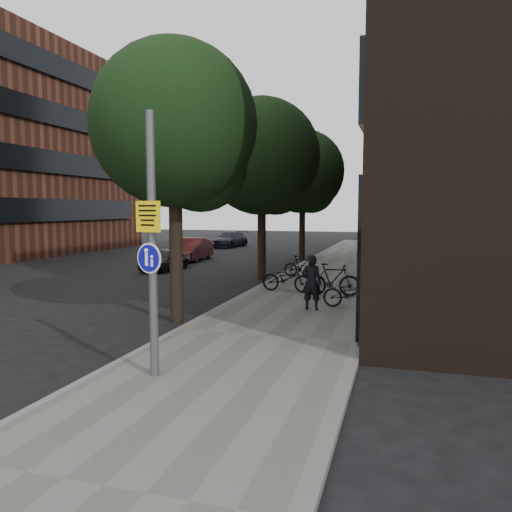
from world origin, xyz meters
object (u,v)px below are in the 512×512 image
at_px(pedestrian, 312,282).
at_px(parked_bike_facade_near, 351,293).
at_px(signpost, 152,245).
at_px(parked_car_near, 165,259).

height_order(pedestrian, parked_bike_facade_near, pedestrian).
relative_size(signpost, pedestrian, 2.85).
bearing_deg(parked_bike_facade_near, signpost, 162.99).
bearing_deg(parked_car_near, pedestrian, -38.71).
relative_size(signpost, parked_bike_facade_near, 2.71).
relative_size(pedestrian, parked_car_near, 0.49).
bearing_deg(pedestrian, parked_car_near, -42.45).
bearing_deg(parked_car_near, signpost, -59.94).
distance_m(pedestrian, parked_bike_facade_near, 1.29).
distance_m(signpost, pedestrian, 6.92).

